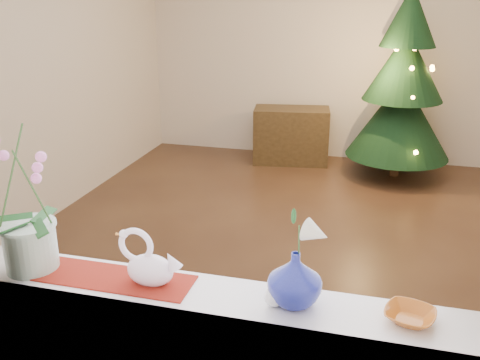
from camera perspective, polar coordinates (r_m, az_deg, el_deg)
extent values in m
plane|color=#362116|center=(4.52, 5.83, -6.48)|extent=(5.00, 5.00, 0.00)
cube|color=beige|center=(6.57, 9.98, 13.87)|extent=(4.50, 0.10, 2.70)
cube|color=beige|center=(1.75, -6.36, -1.80)|extent=(4.50, 0.10, 2.70)
cube|color=beige|center=(4.97, -20.61, 11.12)|extent=(0.10, 5.00, 2.70)
cube|color=white|center=(2.06, -4.55, -12.19)|extent=(2.20, 0.26, 0.04)
cube|color=maroon|center=(2.20, -14.11, -9.99)|extent=(0.70, 0.20, 0.01)
imported|color=navy|center=(1.93, 5.89, -10.04)|extent=(0.28, 0.28, 0.23)
sphere|color=silver|center=(1.95, 3.68, -12.33)|extent=(0.09, 0.09, 0.07)
imported|color=#AB5718|center=(1.96, 17.66, -13.72)|extent=(0.18, 0.18, 0.04)
cube|color=black|center=(6.45, 5.47, 4.75)|extent=(0.94, 0.57, 0.66)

